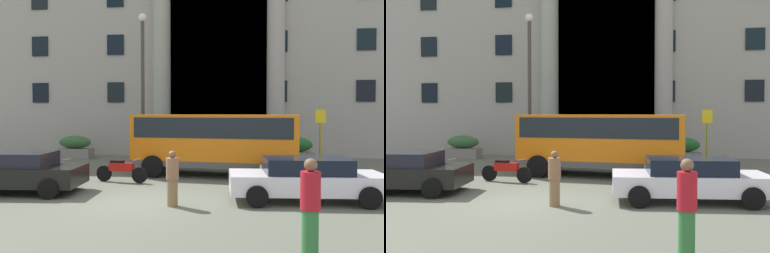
# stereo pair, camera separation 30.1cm
# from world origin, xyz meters

# --- Properties ---
(ground_plane) EXTENTS (80.00, 64.00, 0.12)m
(ground_plane) POSITION_xyz_m (0.00, 0.00, -0.06)
(ground_plane) COLOR #5A5F4F
(office_building_facade) EXTENTS (36.49, 9.75, 17.47)m
(office_building_facade) POSITION_xyz_m (0.01, 17.47, 8.73)
(office_building_facade) COLOR #9E9C8F
(office_building_facade) RESTS_ON ground_plane
(orange_minibus) EXTENTS (6.97, 3.24, 2.54)m
(orange_minibus) POSITION_xyz_m (1.84, 5.50, 1.53)
(orange_minibus) COLOR orange
(orange_minibus) RESTS_ON ground_plane
(bus_stop_sign) EXTENTS (0.44, 0.08, 2.75)m
(bus_stop_sign) POSITION_xyz_m (6.38, 7.58, 1.70)
(bus_stop_sign) COLOR #969614
(bus_stop_sign) RESTS_ON ground_plane
(hedge_planter_far_east) EXTENTS (1.77, 0.89, 1.34)m
(hedge_planter_far_east) POSITION_xyz_m (5.59, 10.21, 0.64)
(hedge_planter_far_east) COLOR gray
(hedge_planter_far_east) RESTS_ON ground_plane
(hedge_planter_far_west) EXTENTS (1.90, 0.73, 1.70)m
(hedge_planter_far_west) POSITION_xyz_m (2.00, 10.19, 0.82)
(hedge_planter_far_west) COLOR slate
(hedge_planter_far_west) RESTS_ON ground_plane
(hedge_planter_entrance_left) EXTENTS (1.94, 0.94, 1.30)m
(hedge_planter_entrance_left) POSITION_xyz_m (-6.60, 10.85, 0.62)
(hedge_planter_entrance_left) COLOR gray
(hedge_planter_entrance_left) RESTS_ON ground_plane
(hedge_planter_east) EXTENTS (2.10, 0.73, 1.28)m
(hedge_planter_east) POSITION_xyz_m (-1.16, 10.79, 0.62)
(hedge_planter_east) COLOR #686A58
(hedge_planter_east) RESTS_ON ground_plane
(parked_hatchback_near) EXTENTS (4.64, 2.31, 1.30)m
(parked_hatchback_near) POSITION_xyz_m (4.88, 0.80, 0.68)
(parked_hatchback_near) COLOR white
(parked_hatchback_near) RESTS_ON ground_plane
(parked_sedan_second) EXTENTS (4.43, 2.33, 1.34)m
(parked_sedan_second) POSITION_xyz_m (-4.37, 0.90, 0.70)
(parked_sedan_second) COLOR black
(parked_sedan_second) RESTS_ON ground_plane
(scooter_by_planter) EXTENTS (2.10, 0.55, 0.89)m
(scooter_by_planter) POSITION_xyz_m (4.03, 3.44, 0.46)
(scooter_by_planter) COLOR black
(scooter_by_planter) RESTS_ON ground_plane
(motorcycle_far_end) EXTENTS (2.04, 0.55, 0.89)m
(motorcycle_far_end) POSITION_xyz_m (-4.23, 3.09, 0.46)
(motorcycle_far_end) COLOR black
(motorcycle_far_end) RESTS_ON ground_plane
(motorcycle_near_kerb) EXTENTS (2.07, 0.63, 0.89)m
(motorcycle_near_kerb) POSITION_xyz_m (-1.61, 3.37, 0.46)
(motorcycle_near_kerb) COLOR black
(motorcycle_near_kerb) RESTS_ON ground_plane
(pedestrian_man_red_shirt) EXTENTS (0.36, 0.36, 1.83)m
(pedestrian_man_red_shirt) POSITION_xyz_m (4.28, -4.23, 0.93)
(pedestrian_man_red_shirt) COLOR #307237
(pedestrian_man_red_shirt) RESTS_ON ground_plane
(pedestrian_woman_with_bag) EXTENTS (0.36, 0.36, 1.57)m
(pedestrian_woman_with_bag) POSITION_xyz_m (1.06, -0.37, 0.78)
(pedestrian_woman_with_bag) COLOR olive
(pedestrian_woman_with_bag) RESTS_ON ground_plane
(lamppost_plaza_centre) EXTENTS (0.40, 0.40, 7.47)m
(lamppost_plaza_centre) POSITION_xyz_m (-1.99, 8.30, 4.36)
(lamppost_plaza_centre) COLOR #3F3B33
(lamppost_plaza_centre) RESTS_ON ground_plane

